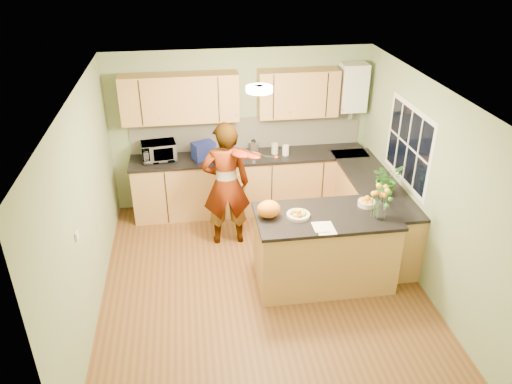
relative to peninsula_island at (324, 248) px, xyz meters
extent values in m
plane|color=brown|center=(-0.78, 0.03, -0.49)|extent=(4.50, 4.50, 0.00)
cube|color=white|center=(-0.78, 0.03, 2.01)|extent=(4.00, 4.50, 0.02)
cube|color=gray|center=(-0.78, 2.28, 0.76)|extent=(4.00, 0.02, 2.50)
cube|color=gray|center=(-0.78, -2.22, 0.76)|extent=(4.00, 0.02, 2.50)
cube|color=gray|center=(-2.78, 0.03, 0.76)|extent=(0.02, 4.50, 2.50)
cube|color=gray|center=(1.22, 0.03, 0.76)|extent=(0.02, 4.50, 2.50)
cube|color=#A17940|center=(-0.68, 1.98, -0.04)|extent=(3.60, 0.60, 0.90)
cube|color=black|center=(-0.68, 1.97, 0.43)|extent=(3.64, 0.62, 0.04)
cube|color=#A17940|center=(0.92, 0.88, -0.04)|extent=(0.60, 2.20, 0.90)
cube|color=black|center=(0.91, 0.88, 0.43)|extent=(0.62, 2.24, 0.04)
cube|color=beige|center=(-0.68, 2.27, 0.71)|extent=(3.60, 0.02, 0.52)
cube|color=#A17940|center=(-1.68, 2.11, 1.36)|extent=(1.70, 0.34, 0.70)
cube|color=#A17940|center=(0.07, 2.11, 1.36)|extent=(1.20, 0.34, 0.70)
cube|color=white|center=(0.92, 2.12, 1.41)|extent=(0.40, 0.30, 0.72)
cylinder|color=#BDBCC1|center=(0.92, 2.12, 1.01)|extent=(0.06, 0.06, 0.20)
cube|color=white|center=(1.22, 0.63, 1.06)|extent=(0.01, 1.30, 1.05)
cube|color=black|center=(1.21, 0.63, 1.06)|extent=(0.01, 1.18, 0.92)
cube|color=white|center=(-2.76, -0.57, 0.81)|extent=(0.02, 0.09, 0.09)
cylinder|color=#FFEABF|center=(-0.78, 0.33, 1.97)|extent=(0.30, 0.30, 0.06)
cylinder|color=white|center=(-0.78, 0.33, 2.00)|extent=(0.10, 0.10, 0.02)
cube|color=#A17940|center=(0.00, 0.00, -0.02)|extent=(1.67, 0.83, 0.94)
cube|color=black|center=(0.00, 0.00, 0.47)|extent=(1.71, 0.88, 0.04)
cylinder|color=beige|center=(-0.35, 0.00, 0.51)|extent=(0.28, 0.28, 0.04)
cylinder|color=beige|center=(0.55, 0.15, 0.52)|extent=(0.22, 0.22, 0.06)
cylinder|color=silver|center=(0.60, -0.18, 0.60)|extent=(0.11, 0.11, 0.22)
ellipsoid|color=orange|center=(-0.70, 0.05, 0.59)|extent=(0.31, 0.27, 0.21)
cube|color=white|center=(-0.10, -0.30, 0.49)|extent=(0.21, 0.29, 0.01)
imported|color=#E8AF8E|center=(-1.12, 1.10, 0.42)|extent=(0.66, 0.44, 1.82)
imported|color=white|center=(-2.04, 2.01, 0.59)|extent=(0.54, 0.40, 0.28)
cube|color=navy|center=(-1.38, 1.96, 0.58)|extent=(0.39, 0.34, 0.26)
cylinder|color=#BDBCC1|center=(-0.61, 2.00, 0.55)|extent=(0.16, 0.16, 0.21)
sphere|color=black|center=(-0.61, 2.00, 0.70)|extent=(0.08, 0.08, 0.08)
cylinder|color=beige|center=(-0.28, 1.99, 0.53)|extent=(0.13, 0.13, 0.16)
cylinder|color=white|center=(-0.13, 1.91, 0.53)|extent=(0.12, 0.12, 0.16)
imported|color=#326F25|center=(0.92, 0.49, 0.67)|extent=(0.49, 0.46, 0.44)
camera|label=1|loc=(-1.57, -5.00, 3.55)|focal=35.00mm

